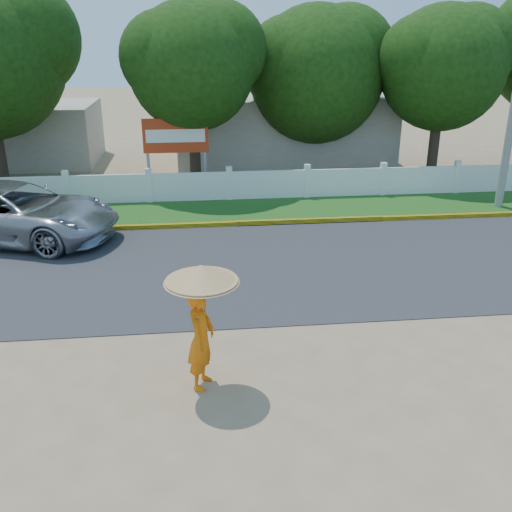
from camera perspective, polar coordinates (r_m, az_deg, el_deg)
The scene contains 11 objects.
ground at distance 11.65m, azimuth 1.11°, elevation -9.59°, with size 120.00×120.00×0.00m, color #9E8460.
road at distance 15.64m, azimuth -1.01°, elevation -1.05°, with size 60.00×7.00×0.02m, color #38383A.
grass_verge at distance 20.57m, azimuth -2.40°, elevation 4.56°, with size 60.00×3.50×0.03m, color #2D601E.
curb at distance 18.94m, azimuth -2.03°, elevation 3.26°, with size 40.00×0.18×0.16m, color yellow.
fence at distance 21.82m, azimuth -2.70°, elevation 7.01°, with size 40.00×0.10×1.10m, color silver.
building_near at distance 28.56m, azimuth 2.49°, elevation 12.64°, with size 10.00×6.00×3.20m, color #B7AD99.
building_far at distance 30.51m, azimuth -23.26°, elevation 11.15°, with size 8.00×5.00×2.80m, color #B7AD99.
vehicle at distance 18.91m, azimuth -23.00°, elevation 4.01°, with size 2.89×6.27×1.74m, color #9C9EA3.
monk_with_parasol at distance 9.95m, azimuth -5.50°, elevation -5.31°, with size 1.30×1.30×2.37m.
billboard at distance 22.52m, azimuth -8.03°, elevation 11.43°, with size 2.50×0.13×2.95m.
tree_row at distance 24.46m, azimuth -1.33°, elevation 18.54°, with size 34.01×7.35×8.32m.
Camera 1 is at (-1.32, -9.88, 6.03)m, focal length 40.00 mm.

